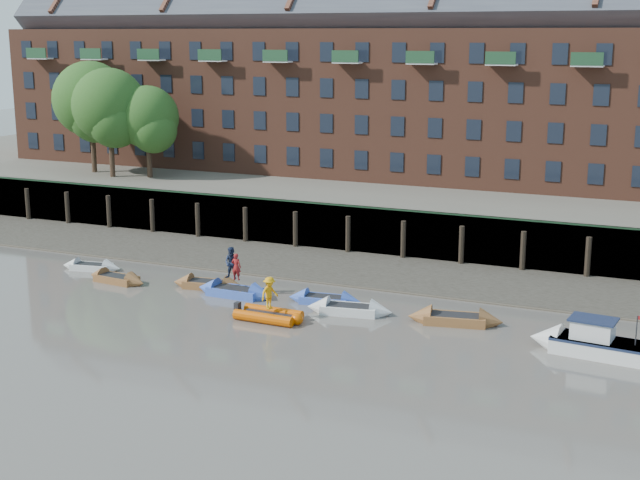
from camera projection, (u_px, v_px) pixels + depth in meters
The scene contains 19 objects.
ground at pixel (214, 360), 41.37m from camera, with size 220.00×220.00×0.00m, color #5F5A53.
foreshore at pixel (355, 269), 57.44m from camera, with size 110.00×8.00×0.50m, color #3D382F.
mud_band at pixel (335, 282), 54.40m from camera, with size 110.00×1.60×0.10m, color #4C4336.
river_wall at pixel (378, 231), 60.99m from camera, with size 110.00×1.23×3.30m.
bank_terrace at pixel (435, 198), 73.14m from camera, with size 110.00×28.00×3.20m, color #5E594D.
apartment_terrace at pixel (443, 59), 71.49m from camera, with size 80.60×15.56×20.98m.
tree_cluster at pixel (109, 105), 73.74m from camera, with size 11.76×7.74×9.40m.
rowboat_0 at pixel (91, 267), 57.13m from camera, with size 4.14×1.83×1.16m.
rowboat_1 at pixel (117, 279), 54.27m from camera, with size 4.35×1.68×1.23m.
rowboat_2 at pixel (208, 284), 53.03m from camera, with size 4.60×1.93×1.29m.
rowboat_3 at pixel (235, 292), 51.43m from camera, with size 4.94×1.54×1.42m.
rowboat_4 at pixel (325, 300), 50.02m from camera, with size 4.38×1.77×1.24m.
rowboat_5 at pixel (349, 309), 48.18m from camera, with size 4.89×2.14×1.37m.
rowboat_6 at pixel (455, 319), 46.50m from camera, with size 5.14×2.35×1.44m.
rib_tender at pixel (271, 315), 47.03m from camera, with size 3.73×1.84×0.64m.
motor_launch at pixel (580, 341), 42.25m from camera, with size 5.64×2.34×2.27m.
person_rower_a at pixel (236, 267), 51.13m from camera, with size 0.57×0.38×1.57m, color maroon.
person_rower_b at pixel (232, 263), 51.34m from camera, with size 0.91×0.71×1.88m, color #19233F.
person_rib_crew at pixel (270, 293), 46.87m from camera, with size 1.13×0.65×1.75m, color orange.
Camera 1 is at (20.17, -33.79, 14.81)m, focal length 50.00 mm.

